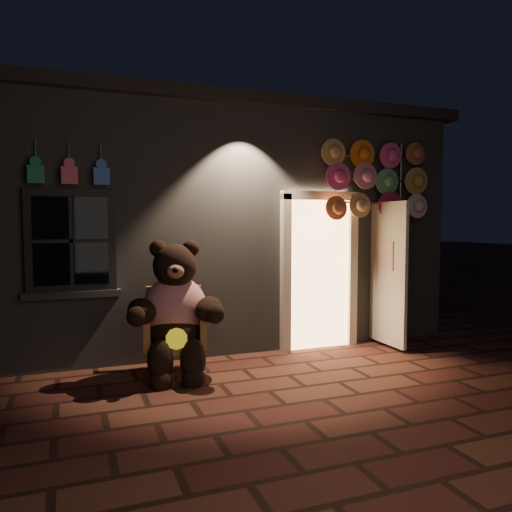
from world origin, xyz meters
TOP-DOWN VIEW (x-y plane):
  - ground at (0.00, 0.00)m, footprint 60.00×60.00m
  - shop_building at (0.00, 3.99)m, footprint 7.30×5.95m
  - wicker_armchair at (-0.79, 1.00)m, footprint 0.78×0.73m
  - teddy_bear at (-0.81, 0.87)m, footprint 1.17×0.99m
  - hat_rack at (2.16, 1.27)m, footprint 1.66×0.22m

SIDE VIEW (x-z plane):
  - ground at x=0.00m, z-range 0.00..0.00m
  - wicker_armchair at x=-0.79m, z-range 0.00..1.00m
  - teddy_bear at x=-0.81m, z-range -0.07..1.56m
  - shop_building at x=0.00m, z-range -0.02..3.49m
  - hat_rack at x=2.16m, z-range 0.88..3.80m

